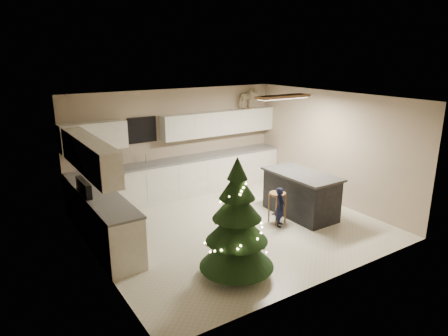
# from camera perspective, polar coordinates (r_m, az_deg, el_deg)

# --- Properties ---
(ground_plane) EXTENTS (5.50, 5.50, 0.00)m
(ground_plane) POSITION_cam_1_polar(r_m,az_deg,el_deg) (8.29, 1.33, -8.22)
(ground_plane) COLOR beige
(room_shell) EXTENTS (5.52, 5.02, 2.61)m
(room_shell) POSITION_cam_1_polar(r_m,az_deg,el_deg) (7.75, 1.55, 3.69)
(room_shell) COLOR tan
(room_shell) RESTS_ON ground_plane
(cabinetry) EXTENTS (5.50, 3.20, 2.00)m
(cabinetry) POSITION_cam_1_polar(r_m,az_deg,el_deg) (8.97, -9.43, -1.35)
(cabinetry) COLOR white
(cabinetry) RESTS_ON ground_plane
(island) EXTENTS (0.90, 1.70, 0.95)m
(island) POSITION_cam_1_polar(r_m,az_deg,el_deg) (8.83, 10.90, -3.64)
(island) COLOR black
(island) RESTS_ON ground_plane
(bar_stool) EXTENTS (0.34, 0.34, 0.65)m
(bar_stool) POSITION_cam_1_polar(r_m,az_deg,el_deg) (8.34, 7.64, -4.57)
(bar_stool) COLOR brown
(bar_stool) RESTS_ON ground_plane
(christmas_tree) EXTENTS (1.23, 1.18, 1.96)m
(christmas_tree) POSITION_cam_1_polar(r_m,az_deg,el_deg) (6.23, 1.84, -8.68)
(christmas_tree) COLOR #3F2816
(christmas_tree) RESTS_ON ground_plane
(toddler) EXTENTS (0.36, 0.35, 0.82)m
(toddler) POSITION_cam_1_polar(r_m,az_deg,el_deg) (8.21, 8.02, -5.52)
(toddler) COLOR black
(toddler) RESTS_ON ground_plane
(rocking_horse) EXTENTS (0.66, 0.49, 0.53)m
(rocking_horse) POSITION_cam_1_polar(r_m,az_deg,el_deg) (10.68, 3.36, 9.93)
(rocking_horse) COLOR brown
(rocking_horse) RESTS_ON cabinetry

